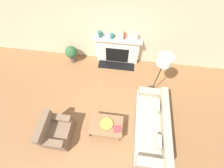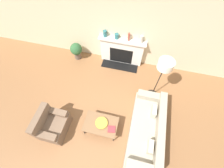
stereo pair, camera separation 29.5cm
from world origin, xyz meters
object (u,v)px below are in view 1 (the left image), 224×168
(book, at_px, (117,129))
(potted_plant, at_px, (72,53))
(armchair_near, at_px, (56,131))
(bowl, at_px, (107,124))
(mantel_vase_center_left, at_px, (112,36))
(fireplace, at_px, (117,51))
(coffee_table, at_px, (106,125))
(mantel_vase_center_right, at_px, (124,36))
(mantel_vase_right, at_px, (137,37))
(mantel_vase_left, at_px, (100,34))
(floor_lamp, at_px, (163,64))
(couch, at_px, (152,126))

(book, relative_size, potted_plant, 0.34)
(potted_plant, bearing_deg, book, -51.97)
(armchair_near, relative_size, bowl, 2.47)
(mantel_vase_center_left, bearing_deg, book, -79.53)
(book, height_order, mantel_vase_center_left, mantel_vase_center_left)
(fireplace, xyz_separation_m, potted_plant, (-1.74, -0.23, -0.11))
(armchair_near, bearing_deg, coffee_table, -75.51)
(mantel_vase_center_right, relative_size, mantel_vase_right, 1.08)
(book, bearing_deg, mantel_vase_center_left, 90.27)
(fireplace, height_order, mantel_vase_left, mantel_vase_left)
(fireplace, relative_size, mantel_vase_left, 7.14)
(floor_lamp, bearing_deg, couch, -92.49)
(coffee_table, bearing_deg, floor_lamp, 47.79)
(fireplace, distance_m, armchair_near, 3.45)
(couch, bearing_deg, coffee_table, -83.01)
(floor_lamp, bearing_deg, mantel_vase_center_left, 141.15)
(couch, distance_m, mantel_vase_right, 2.89)
(floor_lamp, distance_m, mantel_vase_center_right, 1.74)
(bowl, relative_size, mantel_vase_left, 1.48)
(couch, xyz_separation_m, coffee_table, (-1.33, -0.16, 0.06))
(book, distance_m, mantel_vase_center_left, 3.04)
(fireplace, bearing_deg, book, -83.63)
(couch, distance_m, potted_plant, 3.89)
(couch, distance_m, mantel_vase_center_left, 3.18)
(mantel_vase_center_right, bearing_deg, book, -87.74)
(mantel_vase_left, bearing_deg, floor_lamp, -32.58)
(couch, height_order, mantel_vase_right, mantel_vase_right)
(potted_plant, bearing_deg, mantel_vase_left, 12.57)
(fireplace, height_order, floor_lamp, floor_lamp)
(coffee_table, distance_m, bowl, 0.07)
(floor_lamp, xyz_separation_m, mantel_vase_center_left, (-1.59, 1.28, -0.27))
(bowl, bearing_deg, mantel_vase_right, 77.39)
(bowl, bearing_deg, floor_lamp, 47.79)
(bowl, distance_m, mantel_vase_center_right, 2.92)
(coffee_table, relative_size, floor_lamp, 0.55)
(book, height_order, mantel_vase_left, mantel_vase_left)
(couch, distance_m, mantel_vase_center_right, 3.02)
(mantel_vase_left, distance_m, mantel_vase_right, 1.25)
(coffee_table, xyz_separation_m, mantel_vase_center_right, (0.22, 2.81, 0.90))
(fireplace, xyz_separation_m, couch, (1.31, -2.63, -0.25))
(mantel_vase_center_left, bearing_deg, armchair_near, -110.50)
(couch, bearing_deg, bowl, -83.80)
(couch, height_order, floor_lamp, floor_lamp)
(fireplace, xyz_separation_m, armchair_near, (-1.40, -3.15, -0.22))
(armchair_near, bearing_deg, book, -80.78)
(bowl, distance_m, mantel_vase_center_left, 2.90)
(mantel_vase_center_right, bearing_deg, coffee_table, -94.55)
(mantel_vase_center_left, bearing_deg, bowl, -85.60)
(potted_plant, bearing_deg, fireplace, 7.66)
(armchair_near, relative_size, floor_lamp, 0.49)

